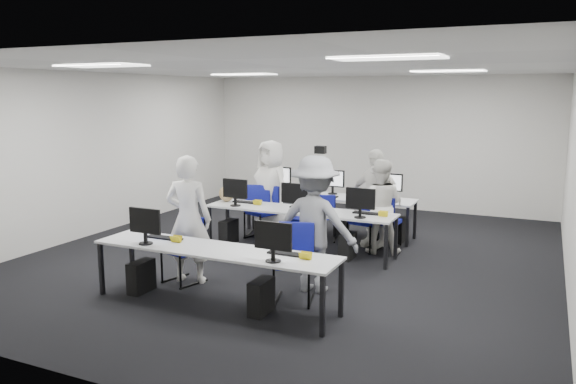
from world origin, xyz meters
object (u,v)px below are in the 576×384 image
at_px(chair_3, 305,229).
at_px(chair_5, 261,218).
at_px(desk_front, 214,252).
at_px(student_3, 375,198).
at_px(chair_0, 184,262).
at_px(chair_4, 366,232).
at_px(chair_2, 262,222).
at_px(student_0, 189,219).
at_px(chair_6, 324,225).
at_px(chair_1, 294,277).
at_px(student_1, 379,206).
at_px(chair_7, 385,232).
at_px(photographer, 315,224).
at_px(desk_mid, 299,212).
at_px(student_2, 271,188).

bearing_deg(chair_3, chair_5, 176.43).
distance_m(desk_front, student_3, 3.65).
relative_size(chair_0, chair_4, 0.95).
relative_size(chair_2, student_0, 0.53).
height_order(desk_front, chair_6, chair_6).
xyz_separation_m(chair_1, student_1, (0.36, 2.60, 0.47)).
bearing_deg(chair_7, student_1, -94.48).
bearing_deg(chair_5, photographer, -62.99).
bearing_deg(chair_2, chair_6, 38.28).
relative_size(chair_3, chair_5, 0.87).
distance_m(chair_0, photographer, 1.93).
height_order(chair_6, photographer, photographer).
bearing_deg(student_1, chair_2, -13.56).
bearing_deg(chair_7, student_3, 163.32).
xyz_separation_m(chair_1, chair_4, (0.12, 2.68, -0.01)).
height_order(chair_1, chair_2, chair_1).
distance_m(chair_0, chair_1, 1.69).
bearing_deg(desk_front, chair_7, 70.17).
distance_m(chair_1, chair_3, 2.80).
height_order(chair_6, student_3, student_3).
relative_size(chair_5, student_0, 0.54).
bearing_deg(chair_6, chair_5, 168.09).
xyz_separation_m(desk_front, student_0, (-0.81, 0.63, 0.21)).
distance_m(student_1, photographer, 2.15).
height_order(desk_front, chair_7, chair_7).
relative_size(chair_2, chair_7, 1.03).
bearing_deg(chair_5, desk_mid, -49.44).
xyz_separation_m(chair_1, student_3, (0.18, 2.95, 0.54)).
relative_size(chair_7, student_1, 0.59).
bearing_deg(chair_5, chair_2, -70.34).
xyz_separation_m(student_2, photographer, (1.86, -2.42, 0.02)).
bearing_deg(student_2, chair_5, -150.07).
relative_size(chair_6, student_3, 0.51).
distance_m(chair_3, student_0, 2.71).
height_order(chair_0, chair_6, chair_0).
bearing_deg(chair_1, student_0, 161.39).
xyz_separation_m(chair_1, student_0, (-1.64, 0.08, 0.58)).
relative_size(desk_mid, chair_3, 3.81).
height_order(desk_mid, student_0, student_0).
distance_m(chair_4, chair_5, 2.10).
distance_m(chair_5, photographer, 3.21).
bearing_deg(student_3, student_2, -163.00).
bearing_deg(student_2, chair_3, 4.93).
bearing_deg(desk_front, chair_6, 88.55).
xyz_separation_m(chair_7, student_1, (-0.04, -0.27, 0.49)).
xyz_separation_m(desk_mid, chair_1, (0.83, -2.05, -0.37)).
xyz_separation_m(chair_5, chair_7, (2.37, 0.00, -0.02)).
distance_m(chair_5, student_3, 2.22).
xyz_separation_m(desk_front, student_2, (-0.94, 3.45, 0.20)).
height_order(desk_mid, chair_5, chair_5).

